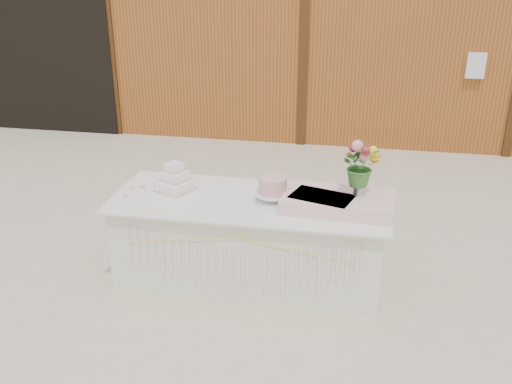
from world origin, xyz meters
The scene contains 9 objects.
ground centered at (0.00, 0.00, 0.00)m, with size 80.00×80.00×0.00m, color beige.
barn centered at (-0.01, 5.99, 1.68)m, with size 12.60×4.60×3.30m.
cake_table centered at (0.00, 0.00, 0.39)m, with size 2.40×1.00×0.77m.
wedding_cake centered at (-0.70, 0.10, 0.86)m, with size 0.37×0.37×0.26m.
pink_cake_stand centered at (0.20, 0.01, 0.89)m, with size 0.31×0.31×0.22m.
satin_runner centered at (0.76, -0.03, 0.83)m, with size 0.92×0.53×0.12m, color #FAD2C9.
flower_vase centered at (0.92, 0.01, 0.95)m, with size 0.10×0.10×0.13m, color #A9A9AE.
bouquet centered at (0.92, 0.01, 1.19)m, with size 0.31×0.27×0.35m, color #356E2C.
loose_flowers centered at (-1.05, 0.00, 0.78)m, with size 0.13×0.32×0.02m, color pink, non-canonical shape.
Camera 1 is at (0.91, -4.42, 2.74)m, focal length 40.00 mm.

